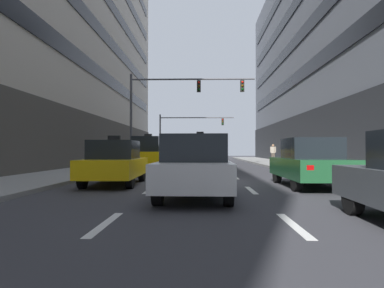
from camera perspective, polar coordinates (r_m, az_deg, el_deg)
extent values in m
plane|color=#38383D|center=(13.93, 1.42, -6.14)|extent=(120.00, 120.00, 0.00)
cube|color=gray|center=(15.42, -23.91, -5.30)|extent=(3.62, 80.00, 0.14)
cube|color=gray|center=(15.37, 26.83, -5.29)|extent=(3.62, 80.00, 0.14)
cube|color=silver|center=(6.22, -14.04, -12.55)|extent=(0.16, 2.00, 0.01)
cube|color=silver|center=(11.06, -6.96, -7.46)|extent=(0.16, 2.00, 0.01)
cube|color=silver|center=(16.00, -4.26, -5.45)|extent=(0.16, 2.00, 0.01)
cube|color=silver|center=(20.97, -2.85, -4.39)|extent=(0.16, 2.00, 0.01)
cube|color=silver|center=(25.95, -1.98, -3.73)|extent=(0.16, 2.00, 0.01)
cube|color=silver|center=(30.94, -1.39, -3.29)|extent=(0.16, 2.00, 0.01)
cube|color=silver|center=(35.93, -0.97, -2.96)|extent=(0.16, 2.00, 0.01)
cube|color=silver|center=(40.92, -0.65, -2.72)|extent=(0.16, 2.00, 0.01)
cube|color=silver|center=(45.92, -0.40, -2.53)|extent=(0.16, 2.00, 0.01)
cube|color=silver|center=(6.19, 16.29, -12.60)|extent=(0.16, 2.00, 0.01)
cube|color=silver|center=(11.05, 9.67, -7.46)|extent=(0.16, 2.00, 0.01)
cube|color=silver|center=(15.99, 7.16, -5.45)|extent=(0.16, 2.00, 0.01)
cube|color=silver|center=(20.96, 5.84, -4.39)|extent=(0.16, 2.00, 0.01)
cube|color=silver|center=(25.94, 5.04, -3.73)|extent=(0.16, 2.00, 0.01)
cube|color=silver|center=(30.93, 4.49, -3.28)|extent=(0.16, 2.00, 0.01)
cube|color=silver|center=(35.92, 4.09, -2.96)|extent=(0.16, 2.00, 0.01)
cube|color=silver|center=(40.92, 3.80, -2.72)|extent=(0.16, 2.00, 0.01)
cube|color=silver|center=(45.91, 3.56, -2.53)|extent=(0.16, 2.00, 0.01)
cylinder|color=black|center=(30.54, 0.11, -2.73)|extent=(0.21, 0.63, 0.63)
cylinder|color=black|center=(30.55, 2.97, -2.73)|extent=(0.21, 0.63, 0.63)
cylinder|color=black|center=(27.98, 0.01, -2.90)|extent=(0.21, 0.63, 0.63)
cylinder|color=black|center=(27.99, 3.14, -2.89)|extent=(0.21, 0.63, 0.63)
cube|color=yellow|center=(29.25, 1.56, -2.21)|extent=(1.79, 4.20, 0.61)
cube|color=black|center=(29.05, 1.56, -0.98)|extent=(1.54, 1.82, 0.65)
cube|color=white|center=(31.30, 0.41, -1.94)|extent=(0.19, 0.08, 0.13)
cube|color=red|center=(27.19, 0.29, -2.08)|extent=(0.19, 0.08, 0.13)
cube|color=white|center=(31.31, 2.65, -1.94)|extent=(0.19, 0.08, 0.13)
cube|color=red|center=(27.20, 2.88, -2.08)|extent=(0.19, 0.08, 0.13)
cube|color=black|center=(29.05, 1.56, -0.18)|extent=(0.42, 0.19, 0.17)
cylinder|color=black|center=(23.90, -0.73, -3.15)|extent=(0.25, 0.70, 0.69)
cylinder|color=black|center=(23.93, 3.30, -3.14)|extent=(0.25, 0.70, 0.69)
cylinder|color=black|center=(21.07, -0.89, -3.44)|extent=(0.25, 0.70, 0.69)
cylinder|color=black|center=(21.10, 3.69, -3.44)|extent=(0.25, 0.70, 0.69)
cube|color=yellow|center=(22.47, 1.34, -2.08)|extent=(2.03, 4.66, 0.95)
cube|color=black|center=(22.47, 1.34, 0.33)|extent=(1.74, 2.77, 0.95)
cube|color=white|center=(24.74, -0.31, -1.60)|extent=(0.21, 0.09, 0.15)
cube|color=red|center=(20.20, -0.48, -1.74)|extent=(0.21, 0.09, 0.15)
cube|color=white|center=(24.76, 2.82, -1.59)|extent=(0.21, 0.09, 0.15)
cube|color=red|center=(20.22, 3.36, -1.73)|extent=(0.21, 0.09, 0.15)
cube|color=black|center=(22.49, 1.34, 1.77)|extent=(0.47, 0.22, 0.19)
cylinder|color=black|center=(14.33, -14.32, -4.69)|extent=(0.23, 0.64, 0.64)
cylinder|color=black|center=(14.02, -8.19, -4.79)|extent=(0.23, 0.64, 0.64)
cylinder|color=black|center=(11.84, -17.50, -5.47)|extent=(0.23, 0.64, 0.64)
cylinder|color=black|center=(11.47, -10.11, -5.65)|extent=(0.23, 0.64, 0.64)
cube|color=yellow|center=(12.87, -12.44, -3.75)|extent=(1.87, 4.28, 0.62)
cube|color=black|center=(12.67, -12.62, -0.92)|extent=(1.59, 1.87, 0.65)
cube|color=white|center=(15.03, -13.01, -2.93)|extent=(0.19, 0.08, 0.13)
cube|color=red|center=(11.03, -17.98, -3.63)|extent=(0.19, 0.08, 0.13)
cube|color=white|center=(14.79, -8.32, -2.98)|extent=(0.19, 0.08, 0.13)
cube|color=red|center=(10.70, -11.65, -3.74)|extent=(0.19, 0.08, 0.13)
cube|color=black|center=(12.67, -12.62, 0.95)|extent=(0.43, 0.20, 0.17)
cylinder|color=black|center=(10.58, -3.47, -6.00)|extent=(0.23, 0.66, 0.65)
cylinder|color=black|center=(10.52, 5.20, -6.03)|extent=(0.23, 0.66, 0.65)
cylinder|color=black|center=(7.93, -5.63, -7.69)|extent=(0.23, 0.66, 0.65)
cylinder|color=black|center=(7.86, 6.00, -7.75)|extent=(0.23, 0.66, 0.65)
cube|color=white|center=(9.16, 0.56, -4.79)|extent=(1.92, 4.40, 0.63)
cube|color=black|center=(8.94, 0.50, -0.69)|extent=(1.63, 1.92, 0.67)
cube|color=white|center=(11.33, -2.24, -3.50)|extent=(0.20, 0.08, 0.14)
cube|color=red|center=(7.08, -5.35, -5.02)|extent=(0.20, 0.08, 0.14)
cube|color=white|center=(11.29, 4.24, -3.50)|extent=(0.20, 0.08, 0.14)
cube|color=red|center=(7.01, 5.08, -5.06)|extent=(0.20, 0.08, 0.14)
cylinder|color=black|center=(40.40, -4.25, -2.26)|extent=(0.26, 0.69, 0.68)
cylinder|color=black|center=(40.34, -1.89, -2.26)|extent=(0.26, 0.69, 0.68)
cylinder|color=black|center=(37.60, -4.49, -2.36)|extent=(0.26, 0.69, 0.68)
cylinder|color=black|center=(37.54, -1.96, -2.36)|extent=(0.26, 0.69, 0.68)
cube|color=yellow|center=(38.95, -3.14, -1.82)|extent=(2.12, 4.65, 0.66)
cube|color=black|center=(38.74, -3.15, -0.81)|extent=(1.75, 2.05, 0.71)
cube|color=white|center=(41.22, -3.96, -1.61)|extent=(0.21, 0.09, 0.15)
cube|color=red|center=(36.74, -4.31, -1.69)|extent=(0.21, 0.09, 0.15)
cube|color=white|center=(41.17, -2.10, -1.61)|extent=(0.21, 0.09, 0.15)
cube|color=red|center=(36.69, -2.23, -1.69)|extent=(0.21, 0.09, 0.15)
cube|color=black|center=(38.74, -3.15, -0.15)|extent=(0.47, 0.23, 0.19)
cylinder|color=black|center=(41.16, 0.39, -2.23)|extent=(0.24, 0.70, 0.70)
cylinder|color=black|center=(41.19, 2.74, -2.23)|extent=(0.24, 0.70, 0.70)
cylinder|color=black|center=(38.31, 0.37, -2.32)|extent=(0.24, 0.70, 0.70)
cylinder|color=black|center=(38.34, 2.90, -2.32)|extent=(0.24, 0.70, 0.70)
cube|color=yellow|center=(39.74, 1.60, -1.79)|extent=(2.02, 4.68, 0.68)
cube|color=black|center=(39.52, 1.60, -0.78)|extent=(1.72, 2.03, 0.72)
cube|color=white|center=(42.01, 0.62, -1.58)|extent=(0.21, 0.09, 0.15)
cube|color=red|center=(37.45, 0.62, -1.66)|extent=(0.21, 0.09, 0.15)
cube|color=white|center=(42.03, 2.48, -1.58)|extent=(0.21, 0.09, 0.15)
cube|color=red|center=(37.47, 2.70, -1.66)|extent=(0.21, 0.09, 0.15)
cube|color=black|center=(39.53, 1.60, -0.12)|extent=(0.47, 0.22, 0.19)
cylinder|color=black|center=(21.63, -8.65, -3.46)|extent=(0.21, 0.62, 0.62)
cylinder|color=black|center=(21.41, -4.67, -3.49)|extent=(0.21, 0.62, 0.62)
cylinder|color=black|center=(19.14, -10.04, -3.78)|extent=(0.21, 0.62, 0.62)
cylinder|color=black|center=(18.88, -5.55, -3.83)|extent=(0.21, 0.62, 0.62)
cube|color=yellow|center=(20.23, -7.20, -2.43)|extent=(1.74, 4.15, 0.85)
cube|color=black|center=(20.23, -7.20, -0.03)|extent=(1.51, 2.45, 0.85)
cube|color=white|center=(22.34, -7.92, -1.91)|extent=(0.19, 0.08, 0.13)
cube|color=red|center=(18.34, -10.07, -2.12)|extent=(0.19, 0.08, 0.13)
cube|color=white|center=(22.16, -4.83, -1.93)|extent=(0.19, 0.08, 0.13)
cube|color=red|center=(18.13, -6.31, -2.14)|extent=(0.19, 0.08, 0.13)
cube|color=black|center=(20.24, -7.19, 1.41)|extent=(0.42, 0.19, 0.17)
cylinder|color=black|center=(7.48, 24.84, -8.09)|extent=(0.23, 0.64, 0.63)
cube|color=white|center=(8.21, 23.79, -4.54)|extent=(0.19, 0.08, 0.13)
cylinder|color=black|center=(13.62, 13.76, -4.84)|extent=(0.22, 0.66, 0.66)
cylinder|color=black|center=(14.04, 20.17, -4.69)|extent=(0.22, 0.66, 0.66)
cylinder|color=black|center=(11.00, 16.74, -5.76)|extent=(0.22, 0.66, 0.66)
cylinder|color=black|center=(11.52, 24.47, -5.49)|extent=(0.22, 0.66, 0.66)
cube|color=#1E512D|center=(12.50, 18.65, -3.70)|extent=(1.84, 4.40, 0.64)
cube|color=black|center=(12.29, 18.91, -0.67)|extent=(1.60, 1.90, 0.68)
cube|color=white|center=(14.42, 13.68, -2.91)|extent=(0.20, 0.08, 0.14)
cube|color=red|center=(10.24, 18.75, -3.69)|extent=(0.20, 0.08, 0.14)
cube|color=white|center=(14.74, 18.58, -2.84)|extent=(0.20, 0.08, 0.14)
cube|color=red|center=(10.69, 25.37, -3.53)|extent=(0.20, 0.08, 0.14)
cylinder|color=#4C4C51|center=(25.96, -9.96, 3.99)|extent=(0.18, 0.18, 6.70)
cylinder|color=#4C4C51|center=(25.87, 0.10, 10.57)|extent=(9.05, 0.12, 0.12)
cube|color=black|center=(25.76, 1.12, 9.44)|extent=(0.28, 0.24, 0.84)
sphere|color=red|center=(25.67, 1.12, 10.06)|extent=(0.17, 0.17, 0.17)
sphere|color=#523505|center=(25.62, 1.12, 9.49)|extent=(0.17, 0.17, 0.17)
sphere|color=#073E10|center=(25.58, 1.12, 8.92)|extent=(0.17, 0.17, 0.17)
cube|color=black|center=(25.92, 8.23, 9.38)|extent=(0.28, 0.24, 0.84)
sphere|color=red|center=(25.84, 8.27, 10.00)|extent=(0.17, 0.17, 0.17)
sphere|color=#523505|center=(25.79, 8.27, 9.43)|extent=(0.17, 0.17, 0.17)
sphere|color=#073E10|center=(25.74, 8.27, 8.86)|extent=(0.17, 0.17, 0.17)
cylinder|color=#4C4C51|center=(43.43, -5.24, 1.21)|extent=(0.18, 0.18, 5.52)
cylinder|color=#4C4C51|center=(43.28, 0.80, 4.34)|extent=(9.14, 0.12, 0.12)
cube|color=black|center=(43.30, 5.05, 3.65)|extent=(0.28, 0.24, 0.84)
sphere|color=red|center=(43.18, 5.06, 4.00)|extent=(0.17, 0.17, 0.17)
sphere|color=#523505|center=(43.16, 5.06, 3.66)|extent=(0.17, 0.17, 0.17)
sphere|color=#073E10|center=(43.14, 5.06, 3.32)|extent=(0.17, 0.17, 0.17)
cylinder|color=brown|center=(27.16, 18.28, -2.45)|extent=(0.13, 0.13, 0.78)
cylinder|color=brown|center=(27.07, 17.96, -2.46)|extent=(0.13, 0.13, 0.78)
cube|color=#3F5938|center=(27.10, 18.11, -1.05)|extent=(0.38, 0.27, 0.55)
sphere|color=#9E704C|center=(27.11, 18.11, -0.25)|extent=(0.20, 0.20, 0.20)
cylinder|color=#3F5938|center=(27.21, 18.52, -0.98)|extent=(0.09, 0.09, 0.50)
cylinder|color=#3F5938|center=(27.00, 17.70, -0.99)|extent=(0.09, 0.09, 0.50)
cylinder|color=brown|center=(31.76, 13.29, -2.21)|extent=(0.13, 0.13, 0.82)
cylinder|color=brown|center=(31.81, 13.00, -2.21)|extent=(0.13, 0.13, 0.82)
cube|color=gray|center=(31.78, 13.14, -0.95)|extent=(0.39, 0.34, 0.58)
sphere|color=#9E704C|center=(31.78, 13.14, -0.23)|extent=(0.21, 0.21, 0.21)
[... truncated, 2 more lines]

